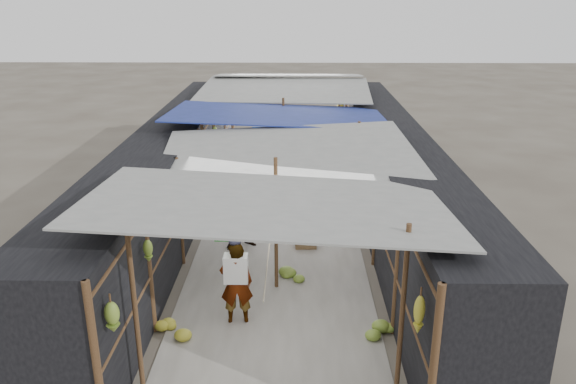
{
  "coord_description": "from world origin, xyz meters",
  "views": [
    {
      "loc": [
        0.36,
        -6.56,
        5.35
      ],
      "look_at": [
        0.19,
        4.98,
        1.25
      ],
      "focal_mm": 35.0,
      "sensor_mm": 36.0,
      "label": 1
    }
  ],
  "objects_px": {
    "black_basin": "(339,173)",
    "shopper_blue": "(244,211)",
    "vendor_elderly": "(236,283)",
    "vendor_seated": "(340,164)",
    "crate_near": "(284,229)"
  },
  "relations": [
    {
      "from": "crate_near",
      "to": "vendor_seated",
      "type": "relative_size",
      "value": 0.53
    },
    {
      "from": "black_basin",
      "to": "vendor_elderly",
      "type": "distance_m",
      "value": 8.57
    },
    {
      "from": "shopper_blue",
      "to": "crate_near",
      "type": "bearing_deg",
      "value": 20.9
    },
    {
      "from": "black_basin",
      "to": "shopper_blue",
      "type": "distance_m",
      "value": 5.8
    },
    {
      "from": "shopper_blue",
      "to": "vendor_seated",
      "type": "relative_size",
      "value": 1.98
    },
    {
      "from": "vendor_seated",
      "to": "crate_near",
      "type": "bearing_deg",
      "value": -54.69
    },
    {
      "from": "crate_near",
      "to": "vendor_seated",
      "type": "xyz_separation_m",
      "value": [
        1.62,
        4.32,
        0.3
      ]
    },
    {
      "from": "vendor_elderly",
      "to": "shopper_blue",
      "type": "distance_m",
      "value": 3.03
    },
    {
      "from": "crate_near",
      "to": "vendor_seated",
      "type": "height_order",
      "value": "vendor_seated"
    },
    {
      "from": "crate_near",
      "to": "vendor_seated",
      "type": "distance_m",
      "value": 4.62
    },
    {
      "from": "vendor_elderly",
      "to": "crate_near",
      "type": "bearing_deg",
      "value": -107.12
    },
    {
      "from": "shopper_blue",
      "to": "vendor_seated",
      "type": "distance_m",
      "value": 5.57
    },
    {
      "from": "crate_near",
      "to": "shopper_blue",
      "type": "height_order",
      "value": "shopper_blue"
    },
    {
      "from": "vendor_elderly",
      "to": "vendor_seated",
      "type": "relative_size",
      "value": 1.73
    },
    {
      "from": "shopper_blue",
      "to": "black_basin",
      "type": "bearing_deg",
      "value": 47.17
    }
  ]
}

